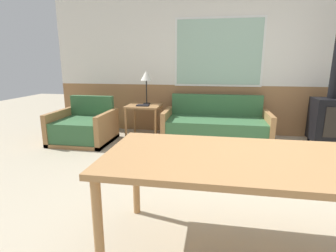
{
  "coord_description": "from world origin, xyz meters",
  "views": [
    {
      "loc": [
        -0.52,
        -2.39,
        1.32
      ],
      "look_at": [
        -1.11,
        0.96,
        0.5
      ],
      "focal_mm": 28.0,
      "sensor_mm": 36.0,
      "label": 1
    }
  ],
  "objects_px": {
    "dining_table": "(255,166)",
    "couch": "(216,127)",
    "armchair": "(84,128)",
    "wood_stove": "(332,108)",
    "table_lamp": "(146,77)",
    "side_table": "(144,110)"
  },
  "relations": [
    {
      "from": "dining_table",
      "to": "wood_stove",
      "type": "xyz_separation_m",
      "value": [
        1.57,
        2.82,
        -0.04
      ]
    },
    {
      "from": "armchair",
      "to": "dining_table",
      "type": "relative_size",
      "value": 0.48
    },
    {
      "from": "dining_table",
      "to": "couch",
      "type": "bearing_deg",
      "value": 94.65
    },
    {
      "from": "wood_stove",
      "to": "table_lamp",
      "type": "bearing_deg",
      "value": 177.46
    },
    {
      "from": "side_table",
      "to": "dining_table",
      "type": "bearing_deg",
      "value": -62.1
    },
    {
      "from": "couch",
      "to": "armchair",
      "type": "xyz_separation_m",
      "value": [
        -2.21,
        -0.46,
        -0.0
      ]
    },
    {
      "from": "armchair",
      "to": "table_lamp",
      "type": "distance_m",
      "value": 1.41
    },
    {
      "from": "couch",
      "to": "table_lamp",
      "type": "distance_m",
      "value": 1.52
    },
    {
      "from": "couch",
      "to": "side_table",
      "type": "xyz_separation_m",
      "value": [
        -1.28,
        0.04,
        0.26
      ]
    },
    {
      "from": "armchair",
      "to": "wood_stove",
      "type": "xyz_separation_m",
      "value": [
        4.02,
        0.47,
        0.39
      ]
    },
    {
      "from": "wood_stove",
      "to": "couch",
      "type": "bearing_deg",
      "value": -179.6
    },
    {
      "from": "armchair",
      "to": "side_table",
      "type": "relative_size",
      "value": 1.6
    },
    {
      "from": "armchair",
      "to": "table_lamp",
      "type": "bearing_deg",
      "value": 23.9
    },
    {
      "from": "table_lamp",
      "to": "couch",
      "type": "bearing_deg",
      "value": -6.72
    },
    {
      "from": "table_lamp",
      "to": "dining_table",
      "type": "relative_size",
      "value": 0.3
    },
    {
      "from": "table_lamp",
      "to": "wood_stove",
      "type": "distance_m",
      "value": 3.1
    },
    {
      "from": "armchair",
      "to": "table_lamp",
      "type": "xyz_separation_m",
      "value": [
        0.96,
        0.6,
        0.84
      ]
    },
    {
      "from": "couch",
      "to": "armchair",
      "type": "height_order",
      "value": "couch"
    },
    {
      "from": "wood_stove",
      "to": "dining_table",
      "type": "bearing_deg",
      "value": -119.15
    },
    {
      "from": "couch",
      "to": "dining_table",
      "type": "bearing_deg",
      "value": -85.35
    },
    {
      "from": "table_lamp",
      "to": "dining_table",
      "type": "xyz_separation_m",
      "value": [
        1.49,
        -2.96,
        -0.4
      ]
    },
    {
      "from": "armchair",
      "to": "side_table",
      "type": "bearing_deg",
      "value": 19.84
    }
  ]
}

